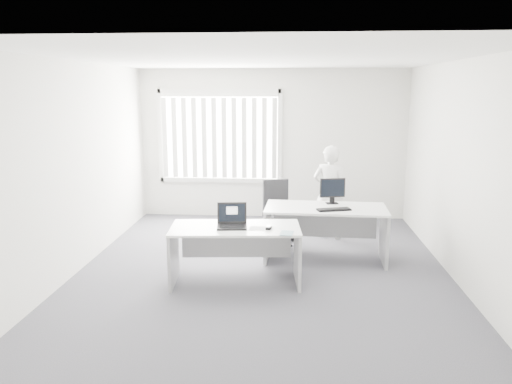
# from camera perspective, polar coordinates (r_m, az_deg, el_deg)

# --- Properties ---
(ground) EXTENTS (6.00, 6.00, 0.00)m
(ground) POSITION_cam_1_polar(r_m,az_deg,el_deg) (6.85, 0.75, -9.09)
(ground) COLOR #56555D
(ground) RESTS_ON ground
(wall_back) EXTENTS (5.00, 0.02, 2.80)m
(wall_back) POSITION_cam_1_polar(r_m,az_deg,el_deg) (9.46, 1.89, 5.45)
(wall_back) COLOR silver
(wall_back) RESTS_ON ground
(wall_front) EXTENTS (5.00, 0.02, 2.80)m
(wall_front) POSITION_cam_1_polar(r_m,az_deg,el_deg) (3.57, -2.16, -5.20)
(wall_front) COLOR silver
(wall_front) RESTS_ON ground
(wall_left) EXTENTS (0.02, 6.00, 2.80)m
(wall_left) POSITION_cam_1_polar(r_m,az_deg,el_deg) (7.09, -19.85, 2.63)
(wall_left) COLOR silver
(wall_left) RESTS_ON ground
(wall_right) EXTENTS (0.02, 6.00, 2.80)m
(wall_right) POSITION_cam_1_polar(r_m,az_deg,el_deg) (6.81, 22.29, 2.10)
(wall_right) COLOR silver
(wall_right) RESTS_ON ground
(ceiling) EXTENTS (5.00, 6.00, 0.02)m
(ceiling) POSITION_cam_1_polar(r_m,az_deg,el_deg) (6.41, 0.82, 14.99)
(ceiling) COLOR white
(ceiling) RESTS_ON wall_back
(window) EXTENTS (2.32, 0.06, 1.76)m
(window) POSITION_cam_1_polar(r_m,az_deg,el_deg) (9.49, -4.19, 6.36)
(window) COLOR silver
(window) RESTS_ON wall_back
(blinds) EXTENTS (2.20, 0.10, 1.50)m
(blinds) POSITION_cam_1_polar(r_m,az_deg,el_deg) (9.44, -4.24, 6.15)
(blinds) COLOR white
(blinds) RESTS_ON wall_back
(desk_near) EXTENTS (1.67, 0.88, 0.74)m
(desk_near) POSITION_cam_1_polar(r_m,az_deg,el_deg) (6.33, -2.37, -5.79)
(desk_near) COLOR white
(desk_near) RESTS_ON ground
(desk_far) EXTENTS (1.75, 0.88, 0.78)m
(desk_far) POSITION_cam_1_polar(r_m,az_deg,el_deg) (7.22, 7.93, -3.41)
(desk_far) COLOR white
(desk_far) RESTS_ON ground
(office_chair) EXTENTS (0.72, 0.72, 1.00)m
(office_chair) POSITION_cam_1_polar(r_m,az_deg,el_deg) (8.05, 2.52, -3.57)
(office_chair) COLOR black
(office_chair) RESTS_ON ground
(person) EXTENTS (0.65, 0.53, 1.54)m
(person) POSITION_cam_1_polar(r_m,az_deg,el_deg) (8.26, 8.45, -0.01)
(person) COLOR silver
(person) RESTS_ON ground
(laptop) EXTENTS (0.40, 0.37, 0.29)m
(laptop) POSITION_cam_1_polar(r_m,az_deg,el_deg) (6.19, -2.78, -2.83)
(laptop) COLOR black
(laptop) RESTS_ON desk_near
(paper_sheet) EXTENTS (0.32, 0.24, 0.00)m
(paper_sheet) POSITION_cam_1_polar(r_m,az_deg,el_deg) (6.18, 0.66, -4.20)
(paper_sheet) COLOR silver
(paper_sheet) RESTS_ON desk_near
(mouse) EXTENTS (0.08, 0.11, 0.04)m
(mouse) POSITION_cam_1_polar(r_m,az_deg,el_deg) (6.16, 1.46, -4.08)
(mouse) COLOR #B6B6B9
(mouse) RESTS_ON paper_sheet
(booklet) EXTENTS (0.17, 0.22, 0.01)m
(booklet) POSITION_cam_1_polar(r_m,az_deg,el_deg) (5.99, 3.53, -4.72)
(booklet) COLOR silver
(booklet) RESTS_ON desk_near
(keyboard) EXTENTS (0.49, 0.28, 0.02)m
(keyboard) POSITION_cam_1_polar(r_m,az_deg,el_deg) (7.00, 8.89, -2.00)
(keyboard) COLOR black
(keyboard) RESTS_ON desk_far
(monitor) EXTENTS (0.39, 0.18, 0.38)m
(monitor) POSITION_cam_1_polar(r_m,az_deg,el_deg) (7.37, 8.72, 0.12)
(monitor) COLOR black
(monitor) RESTS_ON desk_far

